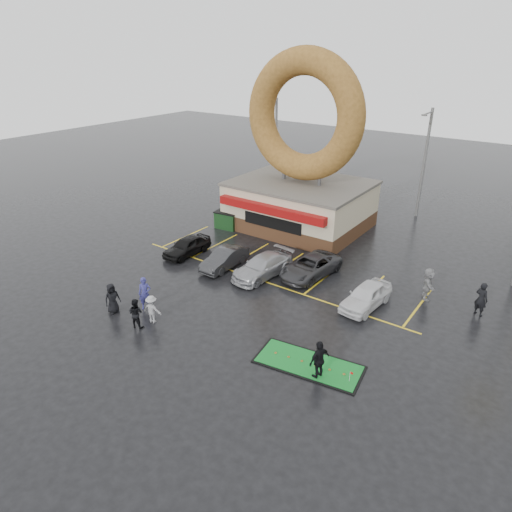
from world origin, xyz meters
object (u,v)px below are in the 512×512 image
Objects in this scene: streetlight_mid at (424,161)px; dumpster at (227,220)px; car_dgrey at (224,259)px; putting_green at (309,364)px; streetlight_left at (275,144)px; person_cameraman at (319,360)px; car_black at (187,246)px; person_blue at (145,293)px; donut_shop at (301,172)px; car_grey at (311,266)px; car_white at (366,296)px; car_silver at (263,266)px.

streetlight_mid is 16.90m from dumpster.
putting_green is (9.63, -5.64, -0.60)m from car_dgrey.
streetlight_left reaches higher than person_cameraman.
person_blue is at bearing -63.30° from car_black.
donut_shop reaches higher than car_grey.
person_blue is at bearing -91.45° from donut_shop.
streetlight_left is (-7.00, 6.95, 0.32)m from donut_shop.
dumpster reaches higher than car_grey.
putting_green is (-0.01, -6.42, -0.63)m from car_white.
dumpster is (2.48, -10.65, -4.13)m from streetlight_left.
person_blue is (6.59, -23.03, -3.82)m from streetlight_left.
person_cameraman is (5.18, -8.45, 0.31)m from car_grey.
car_silver is 6.90m from car_white.
putting_green is at bearing -107.01° from person_cameraman.
putting_green is at bearing -34.85° from person_blue.
donut_shop is 7.03× the size of person_cameraman.
car_grey is at bearing 15.63° from car_black.
car_black reaches higher than dumpster.
car_silver is at bearing 9.35° from car_dgrey.
putting_green is (13.09, -5.71, -0.61)m from car_black.
car_white is at bearing -3.76° from person_blue.
person_blue is at bearing -70.55° from person_cameraman.
streetlight_left is 28.69m from person_cameraman.
person_cameraman is at bearing -38.06° from person_blue.
car_white is 12.38m from person_blue.
putting_green is at bearing -31.04° from car_dgrey.
donut_shop is at bearing 143.51° from car_white.
dumpster is (-11.52, -11.65, -4.13)m from streetlight_mid.
car_white is 14.89m from dumpster.
car_white reaches higher than car_black.
car_silver is 3.07m from car_grey.
putting_green is at bearing -53.19° from streetlight_left.
car_black is 1.98× the size of person_blue.
person_cameraman reaches higher than dumpster.
car_grey is at bearing -26.67° from dumpster.
donut_shop is 10.76m from car_black.
streetlight_mid is at bearing 96.20° from putting_green.
dumpster is at bearing 167.91° from car_grey.
car_black is at bearing 156.44° from putting_green.
car_white is 0.76× the size of putting_green.
donut_shop reaches higher than car_white.
car_silver reaches higher than car_black.
person_blue reaches higher than car_black.
streetlight_mid is 23.67m from putting_green.
person_cameraman is at bearing -82.08° from streetlight_mid.
streetlight_mid is 4.69× the size of person_cameraman.
streetlight_left is 2.28× the size of car_white.
person_cameraman is (7.66, -6.65, 0.29)m from car_silver.
car_silver is 0.99× the size of car_grey.
streetlight_mid is 1.72× the size of putting_green.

